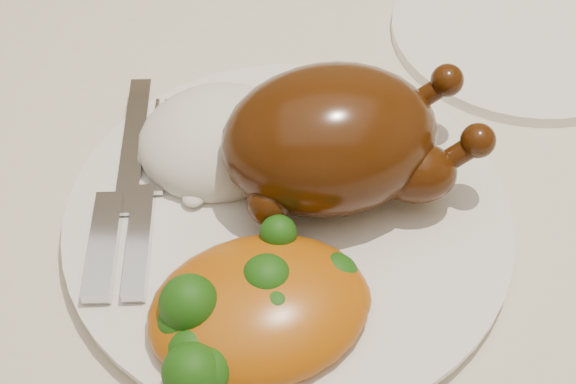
# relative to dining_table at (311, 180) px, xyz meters

# --- Properties ---
(dining_table) EXTENTS (1.60, 0.90, 0.76)m
(dining_table) POSITION_rel_dining_table_xyz_m (0.00, 0.00, 0.00)
(dining_table) COLOR brown
(dining_table) RESTS_ON floor
(tablecloth) EXTENTS (1.73, 1.03, 0.18)m
(tablecloth) POSITION_rel_dining_table_xyz_m (0.00, 0.00, 0.07)
(tablecloth) COLOR beige
(tablecloth) RESTS_ON dining_table
(dinner_plate) EXTENTS (0.36, 0.36, 0.01)m
(dinner_plate) POSITION_rel_dining_table_xyz_m (-0.01, -0.13, 0.11)
(dinner_plate) COLOR white
(dinner_plate) RESTS_ON tablecloth
(side_plate) EXTENTS (0.21, 0.21, 0.01)m
(side_plate) POSITION_rel_dining_table_xyz_m (0.16, 0.07, 0.11)
(side_plate) COLOR white
(side_plate) RESTS_ON tablecloth
(roast_chicken) EXTENTS (0.18, 0.14, 0.09)m
(roast_chicken) POSITION_rel_dining_table_xyz_m (0.02, -0.10, 0.16)
(roast_chicken) COLOR #442107
(roast_chicken) RESTS_ON dinner_plate
(rice_mound) EXTENTS (0.13, 0.12, 0.06)m
(rice_mound) POSITION_rel_dining_table_xyz_m (-0.06, -0.08, 0.12)
(rice_mound) COLOR white
(rice_mound) RESTS_ON dinner_plate
(mac_and_cheese) EXTENTS (0.15, 0.14, 0.05)m
(mac_and_cheese) POSITION_rel_dining_table_xyz_m (-0.02, -0.21, 0.13)
(mac_and_cheese) COLOR #B55D0B
(mac_and_cheese) RESTS_ON dinner_plate
(cutlery) EXTENTS (0.05, 0.19, 0.01)m
(cutlery) POSITION_rel_dining_table_xyz_m (-0.11, -0.14, 0.12)
(cutlery) COLOR silver
(cutlery) RESTS_ON dinner_plate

